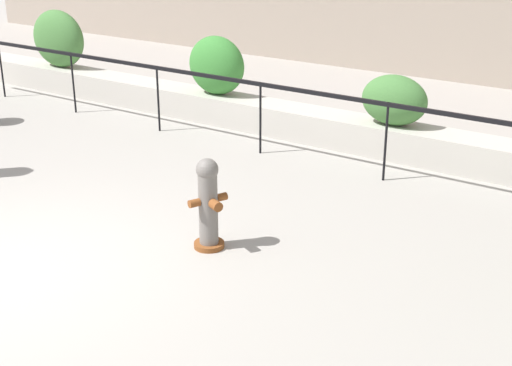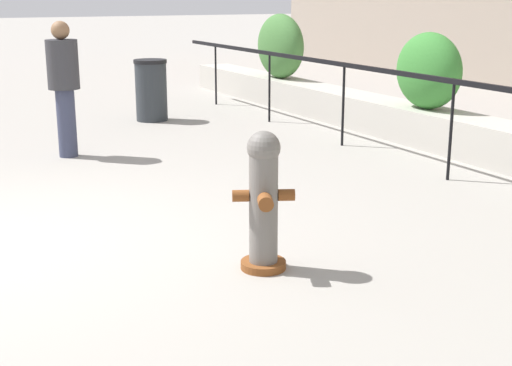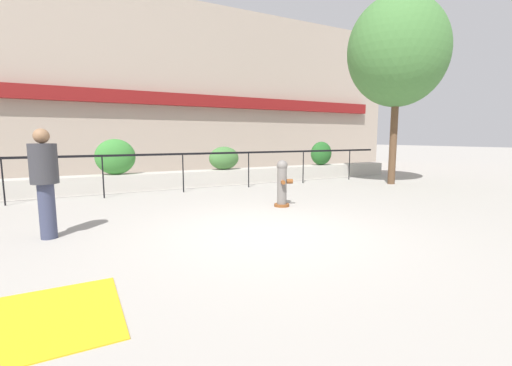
{
  "view_description": "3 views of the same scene",
  "coord_description": "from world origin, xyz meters",
  "px_view_note": "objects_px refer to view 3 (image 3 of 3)",
  "views": [
    {
      "loc": [
        6.08,
        -4.03,
        3.66
      ],
      "look_at": [
        1.81,
        2.15,
        0.76
      ],
      "focal_mm": 50.0,
      "sensor_mm": 36.0,
      "label": 1
    },
    {
      "loc": [
        5.98,
        -0.65,
        2.06
      ],
      "look_at": [
        0.66,
        2.1,
        0.46
      ],
      "focal_mm": 50.0,
      "sensor_mm": 36.0,
      "label": 2
    },
    {
      "loc": [
        -2.78,
        -4.86,
        1.59
      ],
      "look_at": [
        1.19,
        2.6,
        0.47
      ],
      "focal_mm": 24.0,
      "sensor_mm": 36.0,
      "label": 3
    }
  ],
  "objects_px": {
    "hedge_bush_2": "(224,158)",
    "fire_hydrant": "(282,183)",
    "hedge_bush_1": "(115,157)",
    "hedge_bush_3": "(321,153)",
    "pedestrian": "(45,177)",
    "street_tree": "(398,52)"
  },
  "relations": [
    {
      "from": "hedge_bush_1",
      "to": "hedge_bush_2",
      "type": "relative_size",
      "value": 1.07
    },
    {
      "from": "hedge_bush_2",
      "to": "pedestrian",
      "type": "height_order",
      "value": "pedestrian"
    },
    {
      "from": "hedge_bush_1",
      "to": "hedge_bush_3",
      "type": "distance_m",
      "value": 7.66
    },
    {
      "from": "fire_hydrant",
      "to": "pedestrian",
      "type": "distance_m",
      "value": 4.67
    },
    {
      "from": "hedge_bush_2",
      "to": "fire_hydrant",
      "type": "distance_m",
      "value": 4.26
    },
    {
      "from": "hedge_bush_1",
      "to": "fire_hydrant",
      "type": "height_order",
      "value": "hedge_bush_1"
    },
    {
      "from": "hedge_bush_2",
      "to": "fire_hydrant",
      "type": "height_order",
      "value": "hedge_bush_2"
    },
    {
      "from": "hedge_bush_3",
      "to": "street_tree",
      "type": "height_order",
      "value": "street_tree"
    },
    {
      "from": "hedge_bush_2",
      "to": "pedestrian",
      "type": "distance_m",
      "value": 6.81
    },
    {
      "from": "hedge_bush_3",
      "to": "fire_hydrant",
      "type": "xyz_separation_m",
      "value": [
        -4.52,
        -4.24,
        -0.41
      ]
    },
    {
      "from": "hedge_bush_1",
      "to": "fire_hydrant",
      "type": "distance_m",
      "value": 5.29
    },
    {
      "from": "hedge_bush_2",
      "to": "hedge_bush_3",
      "type": "height_order",
      "value": "hedge_bush_3"
    },
    {
      "from": "hedge_bush_1",
      "to": "hedge_bush_3",
      "type": "bearing_deg",
      "value": 0.0
    },
    {
      "from": "hedge_bush_2",
      "to": "fire_hydrant",
      "type": "bearing_deg",
      "value": -94.38
    },
    {
      "from": "hedge_bush_1",
      "to": "fire_hydrant",
      "type": "xyz_separation_m",
      "value": [
        3.13,
        -4.24,
        -0.47
      ]
    },
    {
      "from": "hedge_bush_2",
      "to": "pedestrian",
      "type": "xyz_separation_m",
      "value": [
        -4.96,
        -4.66,
        0.09
      ]
    },
    {
      "from": "fire_hydrant",
      "to": "street_tree",
      "type": "relative_size",
      "value": 0.17
    },
    {
      "from": "street_tree",
      "to": "fire_hydrant",
      "type": "bearing_deg",
      "value": -164.16
    },
    {
      "from": "hedge_bush_3",
      "to": "pedestrian",
      "type": "distance_m",
      "value": 10.27
    },
    {
      "from": "pedestrian",
      "to": "hedge_bush_1",
      "type": "bearing_deg",
      "value": 72.14
    },
    {
      "from": "pedestrian",
      "to": "hedge_bush_3",
      "type": "bearing_deg",
      "value": 26.96
    },
    {
      "from": "pedestrian",
      "to": "street_tree",
      "type": "bearing_deg",
      "value": 11.05
    }
  ]
}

